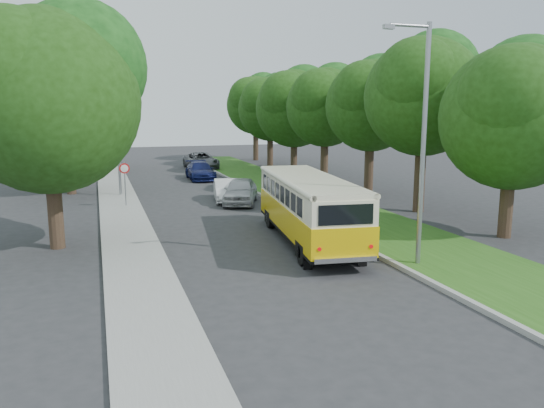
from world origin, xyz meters
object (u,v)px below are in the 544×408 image
object	(u,v)px
vintage_bus	(309,210)
car_white	(226,190)
lamppost_far	(116,129)
car_blue	(200,171)
car_grey	(201,161)
car_silver	(241,191)
lamppost_near	(421,138)

from	to	relation	value
vintage_bus	car_white	size ratio (longest dim) A/B	2.38
lamppost_far	car_blue	size ratio (longest dim) A/B	1.64
lamppost_far	car_blue	distance (m)	9.57
car_blue	car_grey	distance (m)	7.31
car_silver	car_white	xyz separation A→B (m)	(-0.57, 1.09, -0.10)
lamppost_far	car_white	distance (m)	7.76
lamppost_far	car_grey	world-z (taller)	lamppost_far
car_silver	car_blue	size ratio (longest dim) A/B	0.93
lamppost_far	car_silver	bearing A→B (deg)	-36.31
vintage_bus	car_blue	world-z (taller)	vintage_bus
car_blue	car_silver	bearing A→B (deg)	-87.51
vintage_bus	car_grey	world-z (taller)	vintage_bus
vintage_bus	lamppost_far	bearing A→B (deg)	122.33
lamppost_far	car_silver	world-z (taller)	lamppost_far
lamppost_near	lamppost_far	distance (m)	20.53
car_blue	car_grey	xyz separation A→B (m)	(1.44, 7.17, 0.07)
car_blue	lamppost_near	bearing A→B (deg)	-82.46
car_silver	car_grey	world-z (taller)	car_grey
lamppost_near	vintage_bus	world-z (taller)	lamppost_near
car_white	car_blue	size ratio (longest dim) A/B	0.84
lamppost_far	car_silver	distance (m)	8.70
car_silver	car_grey	distance (m)	18.32
lamppost_far	car_white	size ratio (longest dim) A/B	1.96
vintage_bus	car_grey	distance (m)	27.83
lamppost_far	car_grey	size ratio (longest dim) A/B	1.41
vintage_bus	lamppost_near	bearing A→B (deg)	-55.27
lamppost_near	car_grey	xyz separation A→B (m)	(-1.21, 32.03, -3.63)
vintage_bus	car_grey	bearing A→B (deg)	95.13
lamppost_near	car_blue	distance (m)	25.28
car_blue	vintage_bus	bearing A→B (deg)	-87.30
lamppost_near	lamppost_far	size ratio (longest dim) A/B	1.07
lamppost_near	car_white	size ratio (longest dim) A/B	2.09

